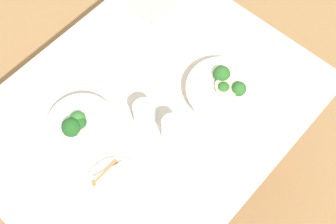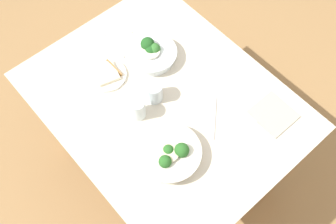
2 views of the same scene
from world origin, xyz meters
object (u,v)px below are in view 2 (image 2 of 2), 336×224
fork_by_far_bowl (249,114)px  table_knife_right (113,45)px  broccoli_bowl_near (152,53)px  water_glass_side (154,92)px  broccoli_bowl_far (170,154)px  fork_by_near_bowl (122,29)px  water_glass_center (137,109)px  bread_side_plate (107,74)px  napkin_folded_upper (273,114)px  table_knife_left (214,117)px

fork_by_far_bowl → table_knife_right: size_ratio=0.60×
broccoli_bowl_near → water_glass_side: (-0.17, 0.13, 0.01)m
table_knife_right → broccoli_bowl_far: bearing=-12.6°
fork_by_near_bowl → table_knife_right: bearing=93.9°
water_glass_center → fork_by_far_bowl: (-0.31, -0.36, -0.05)m
bread_side_plate → table_knife_right: 0.17m
broccoli_bowl_far → napkin_folded_upper: 0.48m
table_knife_right → bread_side_plate: bearing=-42.7°
broccoli_bowl_near → table_knife_left: bearing=179.4°
broccoli_bowl_near → bread_side_plate: (0.06, 0.22, -0.02)m
water_glass_center → broccoli_bowl_near: bearing=-51.5°
broccoli_bowl_far → fork_by_near_bowl: bearing=-22.3°
broccoli_bowl_near → table_knife_left: broccoli_bowl_near is taller
broccoli_bowl_near → table_knife_left: (-0.41, 0.00, -0.03)m
fork_by_near_bowl → broccoli_bowl_far: bearing=134.1°
broccoli_bowl_near → fork_by_near_bowl: size_ratio=2.42×
fork_by_near_bowl → table_knife_left: same height
broccoli_bowl_near → bread_side_plate: broccoli_bowl_near is taller
broccoli_bowl_near → fork_by_far_bowl: broccoli_bowl_near is taller
water_glass_side → fork_by_near_bowl: water_glass_side is taller
napkin_folded_upper → fork_by_far_bowl: bearing=47.7°
bread_side_plate → water_glass_center: 0.25m
water_glass_center → table_knife_left: bearing=-134.1°
table_knife_right → water_glass_center: bearing=-18.2°
bread_side_plate → fork_by_near_bowl: (0.17, -0.22, -0.01)m
fork_by_far_bowl → table_knife_right: (0.68, 0.21, -0.00)m
broccoli_bowl_far → table_knife_left: 0.26m
water_glass_side → fork_by_far_bowl: bearing=-142.9°
bread_side_plate → fork_by_far_bowl: size_ratio=1.60×
bread_side_plate → broccoli_bowl_near: bearing=-105.0°
broccoli_bowl_far → fork_by_far_bowl: (-0.08, -0.38, -0.03)m
broccoli_bowl_far → bread_side_plate: size_ratio=1.43×
broccoli_bowl_near → table_knife_left: 0.42m
fork_by_far_bowl → napkin_folded_upper: napkin_folded_upper is taller
table_knife_right → water_glass_side: bearing=-2.8°
table_knife_left → napkin_folded_upper: size_ratio=1.23×
water_glass_center → table_knife_left: (-0.23, -0.23, -0.05)m
fork_by_far_bowl → napkin_folded_upper: size_ratio=0.67×
water_glass_center → fork_by_near_bowl: size_ratio=1.08×
water_glass_center → fork_by_far_bowl: size_ratio=0.90×
fork_by_near_bowl → table_knife_left: bearing=155.9°
fork_by_far_bowl → table_knife_right: bearing=-156.2°
table_knife_right → napkin_folded_upper: napkin_folded_upper is taller
broccoli_bowl_far → broccoli_bowl_near: size_ratio=1.13×
bread_side_plate → water_glass_side: 0.25m
broccoli_bowl_near → fork_by_near_bowl: bearing=-0.4°
broccoli_bowl_near → napkin_folded_upper: bearing=-161.1°
water_glass_center → fork_by_far_bowl: water_glass_center is taller
table_knife_left → broccoli_bowl_near: bearing=47.0°
broccoli_bowl_far → broccoli_bowl_near: broccoli_bowl_near is taller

